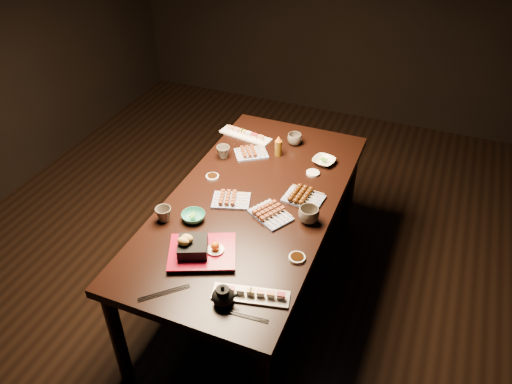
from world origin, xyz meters
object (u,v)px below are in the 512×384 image
sushi_platter_near (251,293)px  edamame_bowl_cream (324,161)px  yakitori_plate_right (271,212)px  yakitori_plate_left (251,151)px  tempura_tray (202,246)px  sushi_platter_far (246,134)px  teacup_near_left (164,214)px  dining_table (253,249)px  teapot (223,295)px  teacup_far_left (223,152)px  condiment_bottle (278,146)px  teacup_far_right (295,139)px  teacup_mid_right (309,215)px  yakitori_plate_center (231,198)px  edamame_bowl_green (193,217)px

sushi_platter_near → edamame_bowl_cream: (0.01, 1.15, -0.00)m
yakitori_plate_right → yakitori_plate_left: size_ratio=1.07×
sushi_platter_near → tempura_tray: size_ratio=1.07×
sushi_platter_far → teacup_near_left: (-0.06, -0.96, 0.02)m
dining_table → teapot: teapot is taller
teacup_far_left → condiment_bottle: size_ratio=0.61×
dining_table → sushi_platter_far: sushi_platter_far is taller
sushi_platter_near → teacup_far_right: (-0.23, 1.30, 0.02)m
tempura_tray → teacup_near_left: (-0.31, 0.16, -0.02)m
dining_table → yakitori_plate_left: (-0.19, 0.43, 0.40)m
teacup_far_left → tempura_tray: bearing=-71.7°
sushi_platter_near → teacup_far_left: teacup_far_left is taller
teacup_far_right → teacup_mid_right: bearing=-66.0°
sushi_platter_far → yakitori_plate_center: bearing=116.2°
tempura_tray → teapot: size_ratio=2.72×
yakitori_plate_center → edamame_bowl_green: size_ratio=1.62×
teacup_mid_right → teacup_far_right: (-0.32, 0.71, -0.01)m
yakitori_plate_center → teacup_far_right: 0.72m
yakitori_plate_center → teapot: size_ratio=1.73×
yakitori_plate_left → condiment_bottle: size_ratio=1.43×
yakitori_plate_right → edamame_bowl_cream: size_ratio=1.60×
teacup_far_right → edamame_bowl_cream: bearing=-31.6°
tempura_tray → teacup_near_left: bearing=128.8°
yakitori_plate_left → teacup_far_right: bearing=11.7°
yakitori_plate_left → yakitori_plate_right: bearing=-92.2°
sushi_platter_near → teapot: (-0.10, -0.08, 0.03)m
teacup_mid_right → condiment_bottle: 0.66m
condiment_bottle → tempura_tray: bearing=-92.0°
edamame_bowl_green → teacup_near_left: (-0.14, -0.06, 0.02)m
yakitori_plate_left → teacup_mid_right: 0.72m
yakitori_plate_center → teacup_mid_right: 0.45m
sushi_platter_far → tempura_tray: tempura_tray is taller
dining_table → teacup_far_left: 0.63m
edamame_bowl_cream → teacup_far_left: teacup_far_left is taller
teacup_near_left → condiment_bottle: condiment_bottle is taller
edamame_bowl_green → tempura_tray: size_ratio=0.39×
yakitori_plate_center → teacup_near_left: (-0.26, -0.28, 0.01)m
teacup_mid_right → sushi_platter_near: bearing=-98.0°
dining_table → edamame_bowl_cream: (0.27, 0.50, 0.39)m
yakitori_plate_center → edamame_bowl_green: yakitori_plate_center is taller
tempura_tray → teacup_mid_right: (0.40, 0.44, -0.02)m
teacup_far_right → sushi_platter_far: bearing=-174.8°
sushi_platter_near → tempura_tray: bearing=141.2°
yakitori_plate_left → edamame_bowl_cream: size_ratio=1.49×
sushi_platter_far → teacup_far_right: bearing=-165.2°
yakitori_plate_left → teacup_far_right: 0.31m
yakitori_plate_center → teacup_mid_right: size_ratio=1.87×
edamame_bowl_green → yakitori_plate_left: bearing=86.9°
teacup_near_left → teapot: 0.66m
dining_table → sushi_platter_near: (0.26, -0.65, 0.40)m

